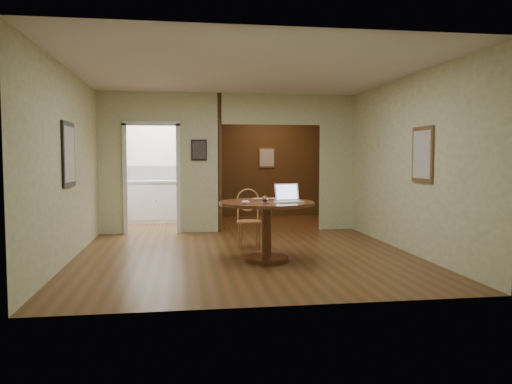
{
  "coord_description": "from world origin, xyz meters",
  "views": [
    {
      "loc": [
        -0.92,
        -7.22,
        1.46
      ],
      "look_at": [
        0.12,
        -0.2,
        0.97
      ],
      "focal_mm": 35.0,
      "sensor_mm": 36.0,
      "label": 1
    }
  ],
  "objects": [
    {
      "name": "pen",
      "position": [
        0.18,
        -0.68,
        0.84
      ],
      "size": [
        0.12,
        0.12,
        0.01
      ],
      "primitive_type": "cylinder",
      "rotation": [
        0.0,
        1.57,
        0.78
      ],
      "color": "navy",
      "rests_on": "dining_table"
    },
    {
      "name": "wine_glass",
      "position": [
        0.22,
        -0.36,
        0.88
      ],
      "size": [
        0.08,
        0.08,
        0.09
      ],
      "primitive_type": null,
      "color": "white",
      "rests_on": "dining_table"
    },
    {
      "name": "chair",
      "position": [
        0.13,
        0.7,
        0.53
      ],
      "size": [
        0.41,
        0.41,
        0.95
      ],
      "rotation": [
        0.0,
        0.0,
        -0.01
      ],
      "color": "#A9643B",
      "rests_on": "ground"
    },
    {
      "name": "grocery_bag",
      "position": [
        -0.82,
        4.2,
        1.08
      ],
      "size": [
        0.33,
        0.3,
        0.28
      ],
      "primitive_type": "ellipsoid",
      "rotation": [
        0.0,
        0.0,
        -0.28
      ],
      "color": "beige",
      "rests_on": "kitchen_cabinet"
    },
    {
      "name": "mouse",
      "position": [
        -0.09,
        -0.66,
        0.86
      ],
      "size": [
        0.13,
        0.09,
        0.05
      ],
      "primitive_type": "ellipsoid",
      "rotation": [
        0.0,
        0.0,
        -0.25
      ],
      "color": "white",
      "rests_on": "dining_table"
    },
    {
      "name": "kitchen_cabinet",
      "position": [
        -1.35,
        4.2,
        0.47
      ],
      "size": [
        2.06,
        0.6,
        0.94
      ],
      "color": "white",
      "rests_on": "ground"
    },
    {
      "name": "dining_table",
      "position": [
        0.25,
        -0.34,
        0.62
      ],
      "size": [
        1.34,
        1.34,
        0.84
      ],
      "rotation": [
        0.0,
        0.0,
        0.24
      ],
      "color": "#5D2E17",
      "rests_on": "ground"
    },
    {
      "name": "closed_laptop",
      "position": [
        0.26,
        -0.11,
        0.85
      ],
      "size": [
        0.35,
        0.24,
        0.03
      ],
      "primitive_type": "imported",
      "rotation": [
        0.0,
        0.0,
        0.07
      ],
      "color": "silver",
      "rests_on": "dining_table"
    },
    {
      "name": "floor",
      "position": [
        0.0,
        0.0,
        0.0
      ],
      "size": [
        5.0,
        5.0,
        0.0
      ],
      "primitive_type": "plane",
      "color": "#4C3315",
      "rests_on": "ground"
    },
    {
      "name": "open_laptop",
      "position": [
        0.53,
        -0.43,
        0.9
      ],
      "size": [
        0.4,
        0.38,
        0.25
      ],
      "rotation": [
        0.0,
        0.0,
        0.21
      ],
      "color": "white",
      "rests_on": "dining_table"
    },
    {
      "name": "room_shell",
      "position": [
        -0.47,
        3.1,
        1.29
      ],
      "size": [
        5.2,
        7.5,
        5.0
      ],
      "color": "silver",
      "rests_on": "ground"
    }
  ]
}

